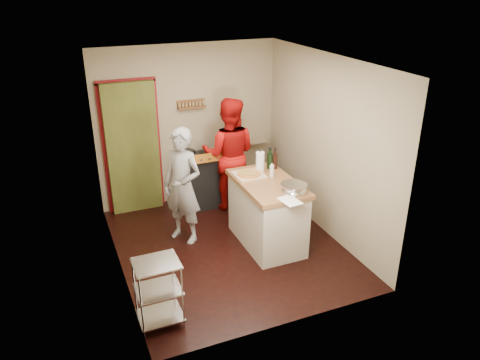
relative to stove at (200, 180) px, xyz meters
name	(u,v)px	position (x,y,z in m)	size (l,w,h in m)	color
floor	(229,246)	(-0.05, -1.42, -0.45)	(3.50, 3.50, 0.00)	black
back_wall	(150,139)	(-0.69, 0.36, 0.68)	(3.00, 0.44, 2.60)	gray
left_wall	(111,179)	(-1.55, -1.42, 0.85)	(0.04, 3.50, 2.60)	gray
right_wall	(325,146)	(1.45, -1.42, 0.85)	(0.04, 3.50, 2.60)	gray
ceiling	(226,60)	(-0.05, -1.42, 2.16)	(3.00, 3.50, 0.02)	white
stove	(200,180)	(0.00, 0.00, 0.00)	(0.60, 0.63, 1.00)	black
wire_shelving	(158,290)	(-1.33, -2.62, -0.01)	(0.48, 0.40, 0.80)	silver
island	(267,211)	(0.49, -1.54, 0.06)	(0.75, 1.44, 1.27)	beige
person_stripe	(183,186)	(-0.56, -0.98, 0.39)	(0.61, 0.40, 1.68)	#AFAFB4
person_red	(229,154)	(0.44, -0.23, 0.47)	(0.89, 0.69, 1.83)	#A90C0B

